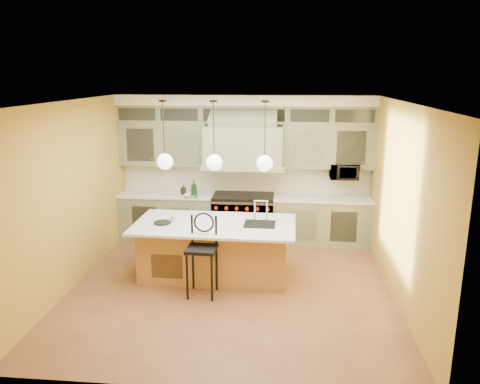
# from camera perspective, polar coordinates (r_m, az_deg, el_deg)

# --- Properties ---
(floor) EXTENTS (5.00, 5.00, 0.00)m
(floor) POSITION_cam_1_polar(r_m,az_deg,el_deg) (7.58, -1.05, -11.50)
(floor) COLOR brown
(floor) RESTS_ON ground
(ceiling) EXTENTS (5.00, 5.00, 0.00)m
(ceiling) POSITION_cam_1_polar(r_m,az_deg,el_deg) (6.84, -1.16, 10.96)
(ceiling) COLOR white
(ceiling) RESTS_ON wall_back
(wall_back) EXTENTS (5.00, 0.00, 5.00)m
(wall_back) POSITION_cam_1_polar(r_m,az_deg,el_deg) (9.50, 0.61, 3.05)
(wall_back) COLOR #AD892F
(wall_back) RESTS_ON ground
(wall_front) EXTENTS (5.00, 0.00, 5.00)m
(wall_front) POSITION_cam_1_polar(r_m,az_deg,el_deg) (4.73, -4.60, -8.71)
(wall_front) COLOR #AD892F
(wall_front) RESTS_ON ground
(wall_left) EXTENTS (0.00, 5.00, 5.00)m
(wall_left) POSITION_cam_1_polar(r_m,az_deg,el_deg) (7.76, -19.78, -0.35)
(wall_left) COLOR #AD892F
(wall_left) RESTS_ON ground
(wall_right) EXTENTS (0.00, 5.00, 5.00)m
(wall_right) POSITION_cam_1_polar(r_m,az_deg,el_deg) (7.23, 18.98, -1.30)
(wall_right) COLOR #AD892F
(wall_right) RESTS_ON ground
(back_cabinetry) EXTENTS (5.00, 0.77, 2.90)m
(back_cabinetry) POSITION_cam_1_polar(r_m,az_deg,el_deg) (9.24, 0.47, 2.61)
(back_cabinetry) COLOR gray
(back_cabinetry) RESTS_ON floor
(range) EXTENTS (1.20, 0.74, 0.96)m
(range) POSITION_cam_1_polar(r_m,az_deg,el_deg) (9.39, 0.41, -3.15)
(range) COLOR silver
(range) RESTS_ON floor
(kitchen_island) EXTENTS (2.65, 1.44, 1.35)m
(kitchen_island) POSITION_cam_1_polar(r_m,az_deg,el_deg) (7.84, -2.98, -6.88)
(kitchen_island) COLOR #AA683C
(kitchen_island) RESTS_ON floor
(counter_stool) EXTENTS (0.46, 0.46, 1.26)m
(counter_stool) POSITION_cam_1_polar(r_m,az_deg,el_deg) (7.10, -4.63, -6.99)
(counter_stool) COLOR black
(counter_stool) RESTS_ON floor
(microwave) EXTENTS (0.54, 0.37, 0.30)m
(microwave) POSITION_cam_1_polar(r_m,az_deg,el_deg) (9.29, 12.56, 2.46)
(microwave) COLOR black
(microwave) RESTS_ON back_cabinetry
(oil_bottle_a) EXTENTS (0.14, 0.15, 0.34)m
(oil_bottle_a) POSITION_cam_1_polar(r_m,az_deg,el_deg) (9.14, -5.63, 0.36)
(oil_bottle_a) COLOR black
(oil_bottle_a) RESTS_ON back_cabinetry
(oil_bottle_b) EXTENTS (0.10, 0.10, 0.20)m
(oil_bottle_b) POSITION_cam_1_polar(r_m,az_deg,el_deg) (9.43, -6.92, 0.32)
(oil_bottle_b) COLOR black
(oil_bottle_b) RESTS_ON back_cabinetry
(fruit_bowl) EXTENTS (0.26, 0.26, 0.06)m
(fruit_bowl) POSITION_cam_1_polar(r_m,az_deg,el_deg) (9.19, -6.05, -0.47)
(fruit_bowl) COLOR white
(fruit_bowl) RESTS_ON back_cabinetry
(cup) EXTENTS (0.11, 0.11, 0.09)m
(cup) POSITION_cam_1_polar(r_m,az_deg,el_deg) (7.81, -8.13, -3.24)
(cup) COLOR beige
(cup) RESTS_ON kitchen_island
(pendant_left) EXTENTS (0.26, 0.26, 1.11)m
(pendant_left) POSITION_cam_1_polar(r_m,az_deg,el_deg) (7.60, -9.15, 3.89)
(pendant_left) COLOR #2D2319
(pendant_left) RESTS_ON ceiling
(pendant_center) EXTENTS (0.26, 0.26, 1.11)m
(pendant_center) POSITION_cam_1_polar(r_m,az_deg,el_deg) (7.44, -3.16, 3.82)
(pendant_center) COLOR #2D2319
(pendant_center) RESTS_ON ceiling
(pendant_right) EXTENTS (0.26, 0.26, 1.11)m
(pendant_right) POSITION_cam_1_polar(r_m,az_deg,el_deg) (7.36, 3.02, 3.72)
(pendant_right) COLOR #2D2319
(pendant_right) RESTS_ON ceiling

